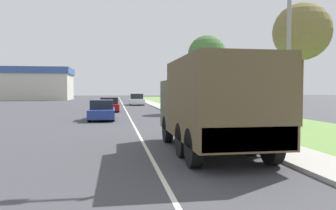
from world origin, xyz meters
TOP-DOWN VIEW (x-y plane):
  - ground_plane at (0.00, 40.00)m, footprint 180.00×180.00m
  - lane_centre_stripe at (0.00, 40.00)m, footprint 0.12×120.00m
  - sidewalk_right at (4.50, 40.00)m, footprint 1.80×120.00m
  - grass_strip_right at (8.90, 40.00)m, footprint 7.00×120.00m
  - military_truck at (2.11, 9.67)m, footprint 2.57×6.60m
  - car_nearest_ahead at (-2.02, 22.67)m, footprint 1.77×4.10m
  - car_second_ahead at (-1.65, 31.77)m, footprint 1.89×4.22m
  - car_third_ahead at (1.91, 45.53)m, footprint 1.94×4.74m
  - lamp_post at (4.57, 9.58)m, footprint 1.69×0.24m
  - tree_mid_right at (9.37, 16.39)m, footprint 3.23×3.23m
  - tree_far_right at (7.35, 28.70)m, footprint 3.55×3.55m
  - building_distant at (-18.80, 74.12)m, footprint 16.62×10.85m

SIDE VIEW (x-z plane):
  - ground_plane at x=0.00m, z-range 0.00..0.00m
  - lane_centre_stripe at x=0.00m, z-range 0.00..0.00m
  - grass_strip_right at x=8.90m, z-range 0.00..0.02m
  - sidewalk_right at x=4.50m, z-range 0.00..0.12m
  - car_second_ahead at x=-1.65m, z-range -0.06..1.33m
  - car_nearest_ahead at x=-2.02m, z-range -0.06..1.35m
  - car_third_ahead at x=1.91m, z-range -0.08..1.51m
  - military_truck at x=2.11m, z-range 0.15..3.23m
  - building_distant at x=-18.80m, z-range 0.04..6.97m
  - lamp_post at x=4.57m, z-range 0.82..9.21m
  - tree_far_right at x=7.35m, z-range 1.78..8.93m
  - tree_mid_right at x=9.37m, z-range 1.88..8.88m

